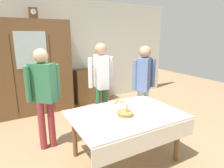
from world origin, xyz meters
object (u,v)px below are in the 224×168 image
(tea_cup_center, at_px, (111,117))
(spoon_back_edge, at_px, (160,116))
(bread_basket, at_px, (125,113))
(person_near_right_end, at_px, (144,80))
(dining_table, at_px, (127,120))
(person_beside_shelf, at_px, (44,90))
(tea_cup_near_left, at_px, (103,127))
(bookshelf_low, at_px, (92,85))
(spoon_far_left, at_px, (136,124))
(tea_cup_back_edge, at_px, (77,113))
(tea_cup_front_edge, at_px, (150,118))
(book_stack, at_px, (91,67))
(tea_cup_mid_left, at_px, (143,103))
(spoon_far_right, at_px, (135,103))
(wall_cabinet, at_px, (32,68))
(tea_cup_near_right, at_px, (150,107))
(person_behind_table_left, at_px, (101,78))
(mantel_clock, at_px, (33,13))
(pastry_plate, at_px, (118,103))

(tea_cup_center, height_order, spoon_back_edge, tea_cup_center)
(bread_basket, height_order, person_near_right_end, person_near_right_end)
(dining_table, xyz_separation_m, person_beside_shelf, (-0.95, 0.91, 0.36))
(tea_cup_near_left, bearing_deg, bookshelf_low, 69.18)
(spoon_far_left, distance_m, person_near_right_end, 1.38)
(tea_cup_back_edge, xyz_separation_m, tea_cup_front_edge, (0.78, -0.65, -0.00))
(bookshelf_low, xyz_separation_m, person_near_right_end, (0.24, -1.96, 0.53))
(book_stack, height_order, tea_cup_mid_left, book_stack)
(tea_cup_near_left, xyz_separation_m, bread_basket, (0.45, 0.21, 0.01))
(book_stack, distance_m, spoon_far_right, 2.36)
(wall_cabinet, bearing_deg, tea_cup_front_edge, -69.94)
(tea_cup_center, bearing_deg, tea_cup_near_left, -136.60)
(spoon_far_right, bearing_deg, tea_cup_near_right, -78.05)
(book_stack, distance_m, tea_cup_near_left, 3.08)
(bread_basket, height_order, person_behind_table_left, person_behind_table_left)
(book_stack, xyz_separation_m, person_behind_table_left, (-0.45, -1.52, 0.04))
(book_stack, bearing_deg, dining_table, -102.73)
(person_behind_table_left, xyz_separation_m, person_near_right_end, (0.69, -0.44, -0.03))
(wall_cabinet, height_order, tea_cup_center, wall_cabinet)
(dining_table, height_order, mantel_clock, mantel_clock)
(tea_cup_mid_left, height_order, tea_cup_center, same)
(tea_cup_near_left, bearing_deg, mantel_clock, 95.35)
(bread_basket, bearing_deg, book_stack, 76.49)
(person_behind_table_left, bearing_deg, bread_basket, -99.35)
(book_stack, relative_size, tea_cup_mid_left, 1.62)
(pastry_plate, height_order, spoon_far_right, pastry_plate)
(tea_cup_back_edge, relative_size, tea_cup_near_right, 1.00)
(wall_cabinet, xyz_separation_m, tea_cup_center, (0.63, -2.60, -0.33))
(tea_cup_mid_left, relative_size, bread_basket, 0.54)
(tea_cup_near_right, distance_m, pastry_plate, 0.53)
(spoon_far_left, distance_m, person_behind_table_left, 1.48)
(person_behind_table_left, bearing_deg, wall_cabinet, 125.33)
(spoon_far_left, height_order, person_behind_table_left, person_behind_table_left)
(tea_cup_back_edge, distance_m, tea_cup_near_right, 1.10)
(tea_cup_near_right, bearing_deg, spoon_far_right, 101.95)
(bookshelf_low, xyz_separation_m, tea_cup_center, (-0.86, -2.65, 0.28))
(spoon_far_right, bearing_deg, spoon_far_left, -125.29)
(mantel_clock, bearing_deg, book_stack, 2.16)
(wall_cabinet, xyz_separation_m, tea_cup_mid_left, (1.34, -2.41, -0.33))
(bread_basket, relative_size, spoon_far_right, 2.02)
(book_stack, height_order, person_beside_shelf, person_beside_shelf)
(mantel_clock, height_order, spoon_far_right, mantel_clock)
(tea_cup_mid_left, bearing_deg, wall_cabinet, 119.00)
(tea_cup_center, distance_m, tea_cup_near_right, 0.69)
(tea_cup_back_edge, xyz_separation_m, person_beside_shelf, (-0.33, 0.56, 0.24))
(dining_table, xyz_separation_m, tea_cup_front_edge, (0.16, -0.31, 0.12))
(tea_cup_mid_left, xyz_separation_m, tea_cup_near_right, (-0.01, -0.18, -0.00))
(dining_table, relative_size, person_beside_shelf, 0.96)
(tea_cup_near_right, height_order, pastry_plate, tea_cup_near_right)
(tea_cup_mid_left, xyz_separation_m, person_behind_table_left, (-0.29, 0.94, 0.27))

